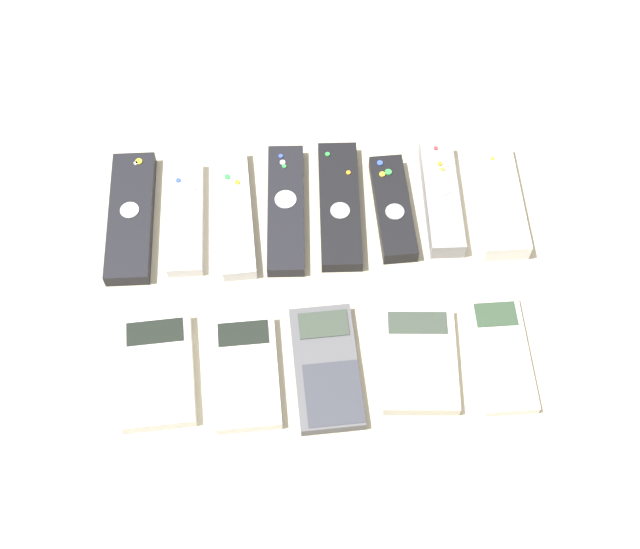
{
  "coord_description": "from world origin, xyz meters",
  "views": [
    {
      "loc": [
        -0.03,
        -0.52,
        0.96
      ],
      "look_at": [
        0.0,
        0.02,
        0.01
      ],
      "focal_mm": 50.0,
      "sensor_mm": 36.0,
      "label": 1
    }
  ],
  "objects_px": {
    "calculator_0": "(157,371)",
    "remote_5": "(393,208)",
    "calculator_1": "(246,373)",
    "calculator_3": "(419,360)",
    "calculator_2": "(330,367)",
    "remote_3": "(286,209)",
    "remote_7": "(497,200)",
    "remote_2": "(235,213)",
    "remote_4": "(340,205)",
    "remote_1": "(186,217)",
    "remote_6": "(441,198)",
    "remote_0": "(131,217)",
    "calculator_4": "(502,354)"
  },
  "relations": [
    {
      "from": "remote_0",
      "to": "calculator_2",
      "type": "bearing_deg",
      "value": -42.11
    },
    {
      "from": "remote_7",
      "to": "remote_1",
      "type": "bearing_deg",
      "value": 179.92
    },
    {
      "from": "remote_3",
      "to": "remote_7",
      "type": "xyz_separation_m",
      "value": [
        0.27,
        -0.0,
        0.0
      ]
    },
    {
      "from": "calculator_0",
      "to": "calculator_3",
      "type": "relative_size",
      "value": 1.05
    },
    {
      "from": "remote_0",
      "to": "calculator_2",
      "type": "height_order",
      "value": "remote_0"
    },
    {
      "from": "calculator_3",
      "to": "calculator_4",
      "type": "bearing_deg",
      "value": 4.74
    },
    {
      "from": "remote_5",
      "to": "calculator_3",
      "type": "distance_m",
      "value": 0.21
    },
    {
      "from": "calculator_0",
      "to": "calculator_3",
      "type": "height_order",
      "value": "same"
    },
    {
      "from": "remote_7",
      "to": "remote_0",
      "type": "bearing_deg",
      "value": 179.58
    },
    {
      "from": "remote_3",
      "to": "remote_6",
      "type": "relative_size",
      "value": 1.15
    },
    {
      "from": "remote_5",
      "to": "calculator_2",
      "type": "bearing_deg",
      "value": -115.77
    },
    {
      "from": "remote_2",
      "to": "calculator_2",
      "type": "bearing_deg",
      "value": -66.98
    },
    {
      "from": "remote_6",
      "to": "calculator_2",
      "type": "relative_size",
      "value": 1.06
    },
    {
      "from": "calculator_0",
      "to": "remote_5",
      "type": "bearing_deg",
      "value": 32.0
    },
    {
      "from": "remote_1",
      "to": "calculator_2",
      "type": "xyz_separation_m",
      "value": [
        0.17,
        -0.22,
        -0.0
      ]
    },
    {
      "from": "remote_7",
      "to": "calculator_2",
      "type": "bearing_deg",
      "value": -136.38
    },
    {
      "from": "calculator_1",
      "to": "calculator_3",
      "type": "height_order",
      "value": "same"
    },
    {
      "from": "remote_4",
      "to": "calculator_3",
      "type": "bearing_deg",
      "value": -68.93
    },
    {
      "from": "remote_2",
      "to": "remote_5",
      "type": "distance_m",
      "value": 0.2
    },
    {
      "from": "remote_3",
      "to": "calculator_4",
      "type": "xyz_separation_m",
      "value": [
        0.25,
        -0.22,
        -0.0
      ]
    },
    {
      "from": "remote_4",
      "to": "remote_7",
      "type": "xyz_separation_m",
      "value": [
        0.2,
        -0.01,
        0.0
      ]
    },
    {
      "from": "calculator_1",
      "to": "calculator_2",
      "type": "relative_size",
      "value": 0.9
    },
    {
      "from": "remote_6",
      "to": "remote_1",
      "type": "bearing_deg",
      "value": -177.55
    },
    {
      "from": "remote_1",
      "to": "calculator_0",
      "type": "xyz_separation_m",
      "value": [
        -0.03,
        -0.21,
        0.0
      ]
    },
    {
      "from": "remote_3",
      "to": "calculator_1",
      "type": "height_order",
      "value": "remote_3"
    },
    {
      "from": "remote_0",
      "to": "remote_2",
      "type": "bearing_deg",
      "value": 0.4
    },
    {
      "from": "remote_3",
      "to": "calculator_0",
      "type": "xyz_separation_m",
      "value": [
        -0.16,
        -0.22,
        0.0
      ]
    },
    {
      "from": "remote_5",
      "to": "remote_2",
      "type": "bearing_deg",
      "value": 176.35
    },
    {
      "from": "remote_5",
      "to": "calculator_3",
      "type": "height_order",
      "value": "remote_5"
    },
    {
      "from": "remote_4",
      "to": "calculator_1",
      "type": "height_order",
      "value": "remote_4"
    },
    {
      "from": "calculator_3",
      "to": "calculator_1",
      "type": "bearing_deg",
      "value": -175.14
    },
    {
      "from": "calculator_1",
      "to": "calculator_3",
      "type": "xyz_separation_m",
      "value": [
        0.2,
        0.0,
        0.0
      ]
    },
    {
      "from": "remote_6",
      "to": "calculator_3",
      "type": "height_order",
      "value": "remote_6"
    },
    {
      "from": "calculator_0",
      "to": "remote_7",
      "type": "bearing_deg",
      "value": 22.9
    },
    {
      "from": "remote_7",
      "to": "calculator_2",
      "type": "relative_size",
      "value": 1.06
    },
    {
      "from": "remote_4",
      "to": "remote_7",
      "type": "distance_m",
      "value": 0.2
    },
    {
      "from": "remote_3",
      "to": "calculator_3",
      "type": "xyz_separation_m",
      "value": [
        0.15,
        -0.22,
        -0.0
      ]
    },
    {
      "from": "remote_1",
      "to": "remote_6",
      "type": "relative_size",
      "value": 1.0
    },
    {
      "from": "remote_1",
      "to": "calculator_1",
      "type": "relative_size",
      "value": 1.19
    },
    {
      "from": "calculator_0",
      "to": "calculator_4",
      "type": "height_order",
      "value": "calculator_0"
    },
    {
      "from": "remote_6",
      "to": "calculator_4",
      "type": "relative_size",
      "value": 1.15
    },
    {
      "from": "calculator_3",
      "to": "remote_3",
      "type": "bearing_deg",
      "value": 127.24
    },
    {
      "from": "remote_5",
      "to": "calculator_2",
      "type": "height_order",
      "value": "remote_5"
    },
    {
      "from": "remote_1",
      "to": "calculator_1",
      "type": "height_order",
      "value": "same"
    },
    {
      "from": "remote_3",
      "to": "remote_6",
      "type": "distance_m",
      "value": 0.2
    },
    {
      "from": "calculator_1",
      "to": "remote_4",
      "type": "bearing_deg",
      "value": 59.07
    },
    {
      "from": "remote_0",
      "to": "calculator_4",
      "type": "xyz_separation_m",
      "value": [
        0.44,
        -0.22,
        -0.0
      ]
    },
    {
      "from": "remote_1",
      "to": "remote_3",
      "type": "distance_m",
      "value": 0.13
    },
    {
      "from": "remote_4",
      "to": "calculator_3",
      "type": "xyz_separation_m",
      "value": [
        0.08,
        -0.22,
        -0.0
      ]
    },
    {
      "from": "remote_1",
      "to": "calculator_0",
      "type": "height_order",
      "value": "same"
    }
  ]
}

